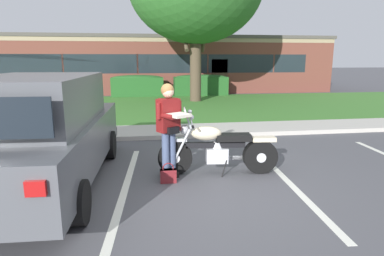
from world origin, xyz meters
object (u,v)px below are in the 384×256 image
object	(u,v)px
motorcycle	(222,148)
handbag	(168,175)
brick_building	(138,64)
rider_person	(169,123)
parked_suv_adjacent	(39,131)
hedge_center_left	(201,85)
hedge_left	(137,86)

from	to	relation	value
motorcycle	handbag	world-z (taller)	motorcycle
handbag	brick_building	size ratio (longest dim) A/B	0.01
rider_person	parked_suv_adjacent	world-z (taller)	parked_suv_adjacent
parked_suv_adjacent	hedge_center_left	size ratio (longest dim) A/B	1.59
rider_person	parked_suv_adjacent	xyz separation A→B (m)	(-2.15, -0.09, -0.05)
hedge_left	brick_building	world-z (taller)	brick_building
hedge_center_left	brick_building	world-z (taller)	brick_building
rider_person	hedge_center_left	xyz separation A→B (m)	(2.87, 13.04, -0.36)
parked_suv_adjacent	hedge_center_left	world-z (taller)	parked_suv_adjacent
handbag	hedge_left	xyz separation A→B (m)	(-0.69, 13.28, 0.51)
handbag	hedge_left	bearing A→B (deg)	92.99
rider_person	handbag	world-z (taller)	rider_person
brick_building	motorcycle	bearing A→B (deg)	-84.81
motorcycle	parked_suv_adjacent	distance (m)	3.18
hedge_center_left	brick_building	size ratio (longest dim) A/B	0.12
motorcycle	brick_building	distance (m)	18.78
motorcycle	brick_building	size ratio (longest dim) A/B	0.09
motorcycle	hedge_center_left	size ratio (longest dim) A/B	0.73
motorcycle	parked_suv_adjacent	xyz separation A→B (m)	(-3.14, -0.17, 0.47)
hedge_left	hedge_center_left	xyz separation A→B (m)	(3.61, 0.00, -0.00)
rider_person	brick_building	distance (m)	18.77
handbag	hedge_left	world-z (taller)	hedge_left
motorcycle	handbag	distance (m)	1.14
handbag	hedge_center_left	world-z (taller)	hedge_center_left
rider_person	hedge_left	world-z (taller)	rider_person
rider_person	parked_suv_adjacent	bearing A→B (deg)	-177.56
parked_suv_adjacent	hedge_left	size ratio (longest dim) A/B	1.71
motorcycle	hedge_left	xyz separation A→B (m)	(-1.73, 12.96, 0.16)
motorcycle	brick_building	world-z (taller)	brick_building
motorcycle	hedge_left	distance (m)	13.07
rider_person	hedge_left	size ratio (longest dim) A/B	0.59
handbag	parked_suv_adjacent	distance (m)	2.26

